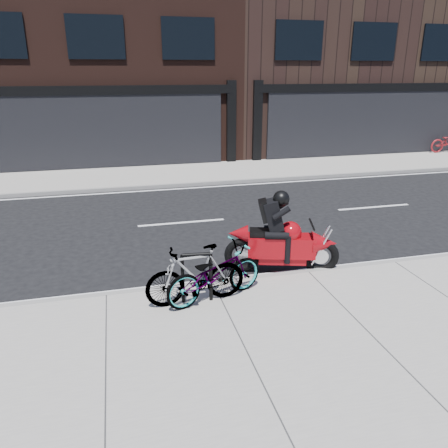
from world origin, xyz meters
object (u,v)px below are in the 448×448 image
object	(u,v)px
bicycle_front	(215,273)
motorcycle	(287,240)
bike_rack	(197,273)
bicycle_rear	(196,275)

from	to	relation	value
bicycle_front	motorcycle	world-z (taller)	motorcycle
motorcycle	bike_rack	bearing A→B (deg)	-138.06
bike_rack	bicycle_front	xyz separation A→B (m)	(0.32, 0.00, -0.04)
bicycle_front	bicycle_rear	world-z (taller)	bicycle_rear
bicycle_front	motorcycle	distance (m)	2.00
bicycle_rear	motorcycle	world-z (taller)	motorcycle
bike_rack	bicycle_rear	distance (m)	0.05
motorcycle	bicycle_rear	bearing A→B (deg)	-137.59
bicycle_rear	bike_rack	bearing A→B (deg)	136.90
bike_rack	bicycle_front	distance (m)	0.32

